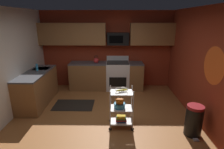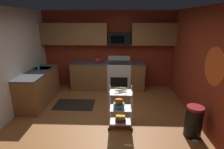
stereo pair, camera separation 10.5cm
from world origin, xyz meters
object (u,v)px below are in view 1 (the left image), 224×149
oven_range (118,75)px  book_stack (121,119)px  microwave (118,39)px  kettle (96,60)px  mixing_bowl_large (120,105)px  mixing_bowl_small (120,101)px  trash_can (194,120)px  rolling_cart (121,108)px  fruit_bowl (122,90)px  dish_soap_bottle (37,67)px

oven_range → book_stack: (0.04, -2.33, -0.29)m
microwave → kettle: (-0.72, -0.11, -0.70)m
mixing_bowl_large → mixing_bowl_small: 0.10m
mixing_bowl_small → book_stack: mixing_bowl_small is taller
book_stack → mixing_bowl_small: bearing=-174.0°
mixing_bowl_large → kettle: size_ratio=0.95×
oven_range → microwave: 1.23m
microwave → mixing_bowl_large: bearing=-90.0°
mixing_bowl_small → trash_can: 1.57m
oven_range → rolling_cart: size_ratio=1.20×
oven_range → fruit_bowl: 2.36m
oven_range → rolling_cart: bearing=-89.1°
microwave → rolling_cart: size_ratio=0.77×
fruit_bowl → kettle: (-0.76, 2.33, 0.12)m
mixing_bowl_large → trash_can: 1.56m
fruit_bowl → rolling_cart: bearing=-14.0°
dish_soap_bottle → kettle: bearing=32.4°
microwave → book_stack: bearing=-89.1°
dish_soap_bottle → book_stack: bearing=-29.6°
oven_range → kettle: (-0.72, -0.00, 0.52)m
fruit_bowl → book_stack: (0.00, -0.00, -0.69)m
book_stack → rolling_cart: bearing=180.0°
rolling_cart → mixing_bowl_large: bearing=180.0°
microwave → mixing_bowl_small: microwave is taller
mixing_bowl_large → oven_range: bearing=89.9°
microwave → fruit_bowl: size_ratio=2.57×
oven_range → fruit_bowl: size_ratio=4.04×
mixing_bowl_small → trash_can: (1.52, -0.28, -0.29)m
mixing_bowl_large → mixing_bowl_small: mixing_bowl_small is taller
mixing_bowl_large → book_stack: bearing=0.0°
microwave → rolling_cart: (0.04, -2.43, -1.25)m
rolling_cart → mixing_bowl_large: 0.08m
trash_can → mixing_bowl_small: bearing=169.4°
dish_soap_bottle → microwave: bearing=25.8°
dish_soap_bottle → fruit_bowl: bearing=-29.6°
dish_soap_bottle → trash_can: size_ratio=0.30×
kettle → oven_range: bearing=0.3°
fruit_bowl → oven_range: bearing=90.9°
mixing_bowl_large → book_stack: mixing_bowl_large is taller
mixing_bowl_small → trash_can: size_ratio=0.28×
microwave → trash_can: size_ratio=1.06×
oven_range → kettle: 0.89m
dish_soap_bottle → mixing_bowl_small: bearing=-30.0°
fruit_bowl → kettle: bearing=108.0°
microwave → book_stack: (0.04, -2.43, -1.51)m
book_stack → trash_can: 1.52m
mixing_bowl_large → trash_can: bearing=-10.7°
fruit_bowl → mixing_bowl_small: bearing=-174.0°
book_stack → trash_can: bearing=-11.0°
microwave → book_stack: size_ratio=2.90×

